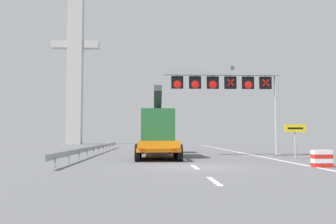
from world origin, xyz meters
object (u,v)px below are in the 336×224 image
at_px(overhead_lane_gantry, 236,87).
at_px(bridge_pylon_distant, 75,62).
at_px(heavy_haul_truck_orange, 157,131).
at_px(exit_sign_yellow, 295,133).
at_px(crash_barrier_striped, 322,159).

relative_size(overhead_lane_gantry, bridge_pylon_distant, 0.32).
height_order(heavy_haul_truck_orange, bridge_pylon_distant, bridge_pylon_distant).
height_order(overhead_lane_gantry, heavy_haul_truck_orange, overhead_lane_gantry).
xyz_separation_m(exit_sign_yellow, crash_barrier_striped, (-1.25, -6.65, -1.41)).
xyz_separation_m(overhead_lane_gantry, exit_sign_yellow, (3.18, -4.29, -3.81)).
bearing_deg(overhead_lane_gantry, heavy_haul_truck_orange, 172.13).
bearing_deg(exit_sign_yellow, overhead_lane_gantry, 126.52).
bearing_deg(overhead_lane_gantry, exit_sign_yellow, -53.48).
bearing_deg(heavy_haul_truck_orange, exit_sign_yellow, -28.14).
distance_m(exit_sign_yellow, bridge_pylon_distant, 53.05).
bearing_deg(crash_barrier_striped, overhead_lane_gantry, 99.99).
relative_size(exit_sign_yellow, crash_barrier_striped, 2.39).
height_order(exit_sign_yellow, crash_barrier_striped, exit_sign_yellow).
xyz_separation_m(overhead_lane_gantry, bridge_pylon_distant, (-21.65, 40.49, 10.07)).
xyz_separation_m(overhead_lane_gantry, heavy_haul_truck_orange, (-6.54, 0.90, -3.68)).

